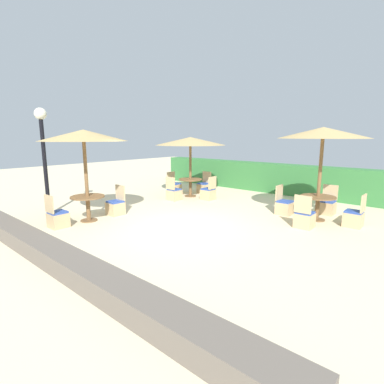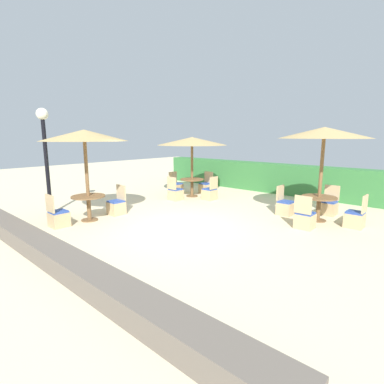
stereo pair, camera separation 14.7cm
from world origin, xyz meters
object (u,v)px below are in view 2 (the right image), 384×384
patio_chair_back_left_north (206,187)px  patio_chair_front_left_north (117,206)px  lamp_post (45,140)px  patio_chair_back_right_north (329,207)px  patio_chair_back_left_south (175,193)px  patio_chair_back_left_west (176,187)px  patio_chair_front_left_south (58,217)px  round_table_back_right (319,202)px  round_table_front_left (89,202)px  parasol_back_right (324,133)px  patio_chair_back_left_east (210,193)px  parasol_front_left (84,136)px  patio_chair_back_right_west (285,207)px  patio_chair_back_right_east (355,218)px  parasol_back_left (192,141)px  patio_chair_back_right_south (305,219)px  round_table_back_left (192,183)px

patio_chair_back_left_north → patio_chair_front_left_north: (0.19, -4.71, 0.00)m
lamp_post → patio_chair_back_right_north: (6.71, 5.91, -2.09)m
patio_chair_back_left_south → patio_chair_back_left_north: 1.93m
patio_chair_back_left_west → patio_chair_front_left_south: same height
round_table_back_right → round_table_front_left: 6.78m
lamp_post → patio_chair_front_left_south: bearing=-16.0°
patio_chair_back_left_north → parasol_back_right: size_ratio=0.34×
round_table_back_right → patio_chair_back_right_north: bearing=89.9°
patio_chair_back_left_east → parasol_front_left: parasol_front_left is taller
lamp_post → patio_chair_front_left_north: (1.66, 1.39, -2.09)m
patio_chair_back_left_south → patio_chair_back_left_west: (-1.00, 1.03, 0.00)m
parasol_front_left → parasol_back_right: bearing=42.0°
lamp_post → patio_chair_back_left_north: size_ratio=3.57×
patio_chair_back_left_north → patio_chair_back_right_west: (4.22, -1.14, 0.00)m
patio_chair_back_right_east → patio_chair_front_left_north: size_ratio=1.00×
parasol_front_left → patio_chair_back_left_north: bearing=92.0°
parasol_back_left → patio_chair_back_right_south: bearing=-12.7°
patio_chair_back_left_north → patio_chair_back_left_west: size_ratio=1.00×
lamp_post → parasol_front_left: bearing=14.6°
patio_chair_back_right_west → parasol_front_left: parasol_front_left is taller
patio_chair_back_right_west → patio_chair_back_left_south: bearing=-79.3°
lamp_post → patio_chair_back_left_south: (1.52, 4.17, -2.09)m
patio_chair_front_left_south → patio_chair_back_right_north: bearing=51.3°
patio_chair_front_left_south → parasol_front_left: bearing=86.6°
round_table_back_left → patio_chair_front_left_north: bearing=-87.6°
round_table_front_left → patio_chair_front_left_north: patio_chair_front_left_north is taller
patio_chair_back_left_west → patio_chair_back_left_east: 1.96m
patio_chair_front_left_south → patio_chair_back_right_south: bearing=41.0°
round_table_back_left → parasol_back_left: bearing=-90.0°
patio_chair_back_left_south → patio_chair_back_left_north: size_ratio=1.00×
patio_chair_back_left_south → parasol_back_right: (5.19, 0.80, 2.29)m
round_table_back_right → patio_chair_front_left_north: 6.20m
patio_chair_back_right_west → round_table_front_left: 6.06m
patio_chair_back_right_north → parasol_front_left: bearing=47.3°
round_table_back_left → patio_chair_back_right_west: patio_chair_back_right_west is taller
patio_chair_back_right_north → round_table_front_left: 7.45m
patio_chair_back_left_south → patio_chair_back_left_north: bearing=91.4°
round_table_back_right → lamp_post: bearing=-143.5°
patio_chair_back_left_west → patio_chair_front_left_south: size_ratio=1.00×
lamp_post → patio_chair_back_right_north: 9.18m
patio_chair_back_right_south → patio_chair_back_right_north: 1.93m
round_table_front_left → patio_chair_back_left_west: bearing=103.6°
parasol_back_right → round_table_back_left: bearing=178.0°
patio_chair_back_left_north → patio_chair_back_right_south: same height
patio_chair_back_left_east → round_table_front_left: patio_chair_back_left_east is taller
parasol_back_left → patio_chair_back_left_north: 2.21m
patio_chair_back_right_west → parasol_back_left: bearing=-92.6°
patio_chair_back_left_south → patio_chair_back_right_north: 5.48m
parasol_back_left → patio_chair_front_left_north: parasol_back_left is taller
patio_chair_back_right_south → round_table_front_left: bearing=-145.0°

